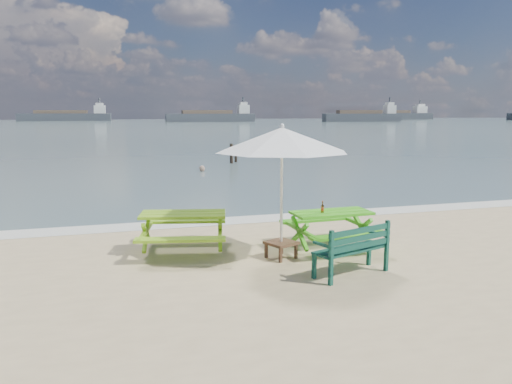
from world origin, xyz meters
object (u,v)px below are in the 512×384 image
object	(u,v)px
park_bench	(351,259)
patio_umbrella	(282,140)
side_table	(281,249)
swimmer	(202,182)
beer_bottle	(322,209)
picnic_table_left	(184,233)
picnic_table_right	(331,231)

from	to	relation	value
park_bench	patio_umbrella	distance (m)	2.53
side_table	patio_umbrella	distance (m)	2.12
patio_umbrella	swimmer	world-z (taller)	patio_umbrella
park_bench	side_table	size ratio (longest dim) A/B	2.24
patio_umbrella	beer_bottle	bearing A→B (deg)	18.02
picnic_table_left	swimmer	bearing A→B (deg)	78.18
picnic_table_right	beer_bottle	xyz separation A→B (m)	(-0.23, -0.05, 0.48)
patio_umbrella	beer_bottle	size ratio (longest dim) A/B	13.75
picnic_table_right	beer_bottle	world-z (taller)	beer_bottle
patio_umbrella	swimmer	bearing A→B (deg)	85.77
side_table	patio_umbrella	xyz separation A→B (m)	(0.00, 0.00, 2.12)
patio_umbrella	swimmer	size ratio (longest dim) A/B	2.12
picnic_table_right	patio_umbrella	distance (m)	2.31
picnic_table_left	patio_umbrella	world-z (taller)	patio_umbrella
park_bench	patio_umbrella	size ratio (longest dim) A/B	0.45
picnic_table_left	park_bench	distance (m)	3.41
picnic_table_right	picnic_table_left	bearing A→B (deg)	168.87
picnic_table_left	swimmer	world-z (taller)	picnic_table_left
side_table	swimmer	world-z (taller)	side_table
swimmer	picnic_table_right	bearing A→B (deg)	-89.33
picnic_table_left	swimmer	xyz separation A→B (m)	(2.81, 13.43, -0.90)
patio_umbrella	swimmer	xyz separation A→B (m)	(1.06, 14.39, -2.80)
swimmer	park_bench	bearing A→B (deg)	-90.82
picnic_table_left	beer_bottle	size ratio (longest dim) A/B	9.01
side_table	beer_bottle	bearing A→B (deg)	18.02
picnic_table_right	park_bench	bearing A→B (deg)	-103.30
picnic_table_right	swimmer	size ratio (longest dim) A/B	1.17
side_table	beer_bottle	world-z (taller)	beer_bottle
side_table	patio_umbrella	size ratio (longest dim) A/B	0.20
beer_bottle	patio_umbrella	bearing A→B (deg)	-161.98
picnic_table_right	side_table	world-z (taller)	picnic_table_right
patio_umbrella	picnic_table_right	bearing A→B (deg)	17.02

